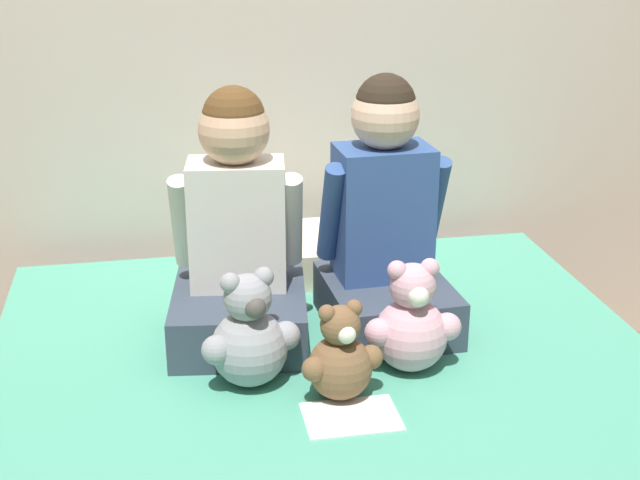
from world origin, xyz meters
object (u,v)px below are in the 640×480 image
object	(u,v)px
child_on_left	(238,241)
teddy_bear_between_children	(340,358)
pillow_at_headboard	(291,255)
teddy_bear_held_by_right_child	(412,324)
sign_card	(350,417)
child_on_right	(385,226)
teddy_bear_held_by_left_child	(249,337)

from	to	relation	value
child_on_left	teddy_bear_between_children	bearing A→B (deg)	-54.52
pillow_at_headboard	teddy_bear_held_by_right_child	bearing A→B (deg)	-73.78
pillow_at_headboard	sign_card	distance (m)	0.84
child_on_left	child_on_right	bearing A→B (deg)	7.89
child_on_left	teddy_bear_held_by_left_child	distance (m)	0.29
child_on_right	teddy_bear_between_children	distance (m)	0.45
child_on_left	teddy_bear_held_by_right_child	distance (m)	0.49
child_on_left	teddy_bear_held_by_right_child	world-z (taller)	child_on_left
teddy_bear_held_by_left_child	teddy_bear_held_by_right_child	xyz separation A→B (m)	(0.39, -0.00, -0.00)
teddy_bear_held_by_left_child	sign_card	distance (m)	0.30
teddy_bear_held_by_right_child	child_on_left	bearing A→B (deg)	146.27
pillow_at_headboard	child_on_right	bearing A→B (deg)	-64.15
child_on_left	teddy_bear_between_children	size ratio (longest dim) A/B	2.76
child_on_right	sign_card	world-z (taller)	child_on_right
child_on_right	pillow_at_headboard	distance (m)	0.48
teddy_bear_held_by_left_child	teddy_bear_between_children	distance (m)	0.22
teddy_bear_between_children	pillow_at_headboard	xyz separation A→B (m)	(0.01, 0.75, -0.04)
teddy_bear_held_by_left_child	pillow_at_headboard	xyz separation A→B (m)	(0.20, 0.65, -0.07)
teddy_bear_held_by_right_child	teddy_bear_between_children	world-z (taller)	teddy_bear_held_by_right_child
child_on_right	teddy_bear_held_by_left_child	world-z (taller)	child_on_right
teddy_bear_held_by_left_child	sign_card	size ratio (longest dim) A/B	1.37
child_on_left	teddy_bear_held_by_right_child	bearing A→B (deg)	-26.51
pillow_at_headboard	teddy_bear_held_by_left_child	bearing A→B (deg)	-107.18
child_on_left	child_on_right	xyz separation A→B (m)	(0.38, 0.00, 0.01)
child_on_left	sign_card	distance (m)	0.56
teddy_bear_between_children	sign_card	world-z (taller)	teddy_bear_between_children
teddy_bear_held_by_right_child	pillow_at_headboard	size ratio (longest dim) A/B	0.53
child_on_left	teddy_bear_between_children	distance (m)	0.44
child_on_right	sign_card	size ratio (longest dim) A/B	3.18
teddy_bear_between_children	child_on_right	bearing A→B (deg)	49.06
teddy_bear_held_by_left_child	teddy_bear_held_by_right_child	distance (m)	0.39
child_on_left	child_on_right	world-z (taller)	child_on_right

